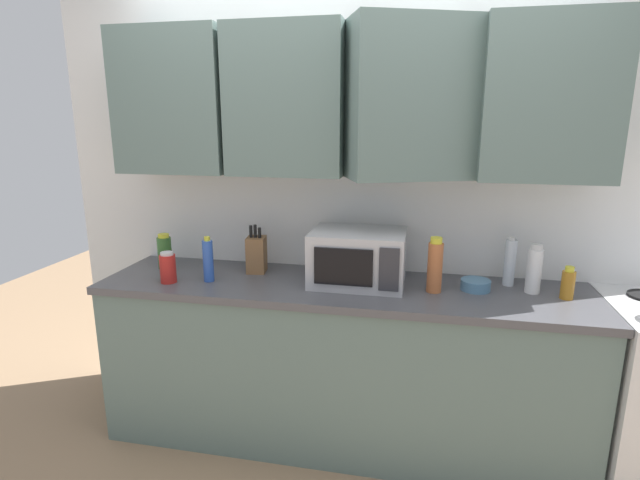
# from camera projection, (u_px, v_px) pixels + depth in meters

# --- Properties ---
(wall_back_with_cabinets) EXTENTS (3.41, 0.53, 2.60)m
(wall_back_with_cabinets) POSITION_uv_depth(u_px,v_px,m) (350.00, 150.00, 2.63)
(wall_back_with_cabinets) COLOR white
(wall_back_with_cabinets) RESTS_ON ground_plane
(counter_run) EXTENTS (2.54, 0.63, 0.90)m
(counter_run) POSITION_uv_depth(u_px,v_px,m) (340.00, 363.00, 2.68)
(counter_run) COLOR slate
(counter_run) RESTS_ON ground_plane
(microwave) EXTENTS (0.48, 0.37, 0.28)m
(microwave) POSITION_uv_depth(u_px,v_px,m) (358.00, 257.00, 2.56)
(microwave) COLOR #B7B7BC
(microwave) RESTS_ON counter_run
(knife_block) EXTENTS (0.12, 0.13, 0.27)m
(knife_block) POSITION_uv_depth(u_px,v_px,m) (256.00, 254.00, 2.76)
(knife_block) COLOR brown
(knife_block) RESTS_ON counter_run
(bottle_green_oil) EXTENTS (0.08, 0.08, 0.20)m
(bottle_green_oil) POSITION_uv_depth(u_px,v_px,m) (165.00, 252.00, 2.83)
(bottle_green_oil) COLOR #386B2D
(bottle_green_oil) RESTS_ON counter_run
(bottle_clear_tall) EXTENTS (0.06, 0.06, 0.26)m
(bottle_clear_tall) POSITION_uv_depth(u_px,v_px,m) (510.00, 262.00, 2.54)
(bottle_clear_tall) COLOR silver
(bottle_clear_tall) RESTS_ON counter_run
(bottle_red_sauce) EXTENTS (0.08, 0.08, 0.16)m
(bottle_red_sauce) POSITION_uv_depth(u_px,v_px,m) (168.00, 268.00, 2.59)
(bottle_red_sauce) COLOR red
(bottle_red_sauce) RESTS_ON counter_run
(bottle_amber_vinegar) EXTENTS (0.06, 0.06, 0.16)m
(bottle_amber_vinegar) POSITION_uv_depth(u_px,v_px,m) (568.00, 284.00, 2.35)
(bottle_amber_vinegar) COLOR #AD701E
(bottle_amber_vinegar) RESTS_ON counter_run
(bottle_spice_jar) EXTENTS (0.07, 0.07, 0.28)m
(bottle_spice_jar) POSITION_uv_depth(u_px,v_px,m) (435.00, 266.00, 2.44)
(bottle_spice_jar) COLOR #BC6638
(bottle_spice_jar) RESTS_ON counter_run
(bottle_white_jar) EXTENTS (0.07, 0.07, 0.25)m
(bottle_white_jar) POSITION_uv_depth(u_px,v_px,m) (534.00, 270.00, 2.43)
(bottle_white_jar) COLOR white
(bottle_white_jar) RESTS_ON counter_run
(bottle_blue_cleaner) EXTENTS (0.05, 0.05, 0.24)m
(bottle_blue_cleaner) POSITION_uv_depth(u_px,v_px,m) (208.00, 260.00, 2.60)
(bottle_blue_cleaner) COLOR #2D56B7
(bottle_blue_cleaner) RESTS_ON counter_run
(bowl_ceramic_small) EXTENTS (0.15, 0.15, 0.05)m
(bowl_ceramic_small) POSITION_uv_depth(u_px,v_px,m) (475.00, 285.00, 2.49)
(bowl_ceramic_small) COLOR teal
(bowl_ceramic_small) RESTS_ON counter_run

